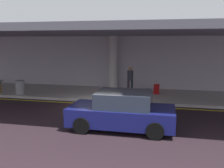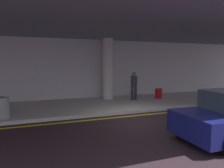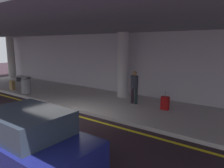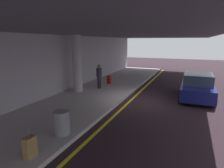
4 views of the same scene
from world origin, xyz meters
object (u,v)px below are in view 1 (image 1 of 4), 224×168
suitcase_upright_secondary (156,89)px  trash_bin_steel (20,87)px  traveler_with_luggage (130,78)px  support_column_left_mid (113,63)px  car_navy (122,111)px

suitcase_upright_secondary → trash_bin_steel: size_ratio=1.06×
traveler_with_luggage → suitcase_upright_secondary: traveler_with_luggage is taller
support_column_left_mid → traveler_with_luggage: bearing=-34.9°
car_navy → support_column_left_mid: bearing=104.6°
car_navy → trash_bin_steel: 8.61m
car_navy → suitcase_upright_secondary: 6.44m
traveler_with_luggage → suitcase_upright_secondary: bearing=56.3°
car_navy → suitcase_upright_secondary: car_navy is taller
trash_bin_steel → car_navy: bearing=-31.8°
support_column_left_mid → traveler_with_luggage: support_column_left_mid is taller
support_column_left_mid → suitcase_upright_secondary: 3.49m
support_column_left_mid → trash_bin_steel: bearing=-152.9°
support_column_left_mid → traveler_with_luggage: 1.83m
suitcase_upright_secondary → trash_bin_steel: 8.60m
traveler_with_luggage → car_navy: bearing=-27.3°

